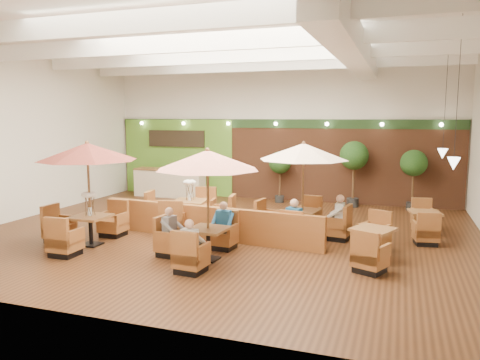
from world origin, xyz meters
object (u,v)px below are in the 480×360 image
at_px(table_4, 373,244).
at_px(diner_3, 295,217).
at_px(booth_divider, 207,223).
at_px(topiary_2, 414,165).
at_px(diner_1, 223,220).
at_px(table_1, 205,180).
at_px(table_3, 190,213).
at_px(table_5, 424,224).
at_px(diner_2, 171,226).
at_px(topiary_0, 280,165).
at_px(table_0, 86,171).
at_px(topiary_1, 354,158).
at_px(service_counter, 170,183).
at_px(diner_4, 338,213).
at_px(diner_0, 191,240).
at_px(table_2, 303,172).

xyz_separation_m(table_4, diner_3, (-1.98, 0.58, 0.39)).
distance_m(booth_divider, topiary_2, 8.15).
relative_size(booth_divider, diner_1, 8.79).
xyz_separation_m(table_1, table_3, (-1.71, 2.80, -1.45)).
bearing_deg(table_5, diner_2, -156.56).
bearing_deg(table_5, table_3, 179.14).
xyz_separation_m(booth_divider, topiary_0, (0.52, 6.02, 1.03)).
xyz_separation_m(table_0, diner_2, (2.48, -0.16, -1.21)).
distance_m(table_4, diner_2, 4.78).
distance_m(table_5, topiary_1, 4.68).
height_order(diner_1, diner_3, diner_3).
xyz_separation_m(service_counter, table_5, (9.80, -3.59, -0.24)).
height_order(table_5, diner_4, diner_4).
height_order(service_counter, topiary_2, topiary_2).
relative_size(table_4, diner_1, 3.67).
relative_size(table_3, table_4, 1.06).
xyz_separation_m(diner_3, diner_4, (0.97, 0.97, 0.00)).
bearing_deg(service_counter, topiary_1, 1.53).
height_order(table_1, diner_0, table_1).
distance_m(booth_divider, table_3, 1.49).
bearing_deg(diner_2, topiary_2, 151.94).
distance_m(service_counter, diner_2, 8.52).
xyz_separation_m(service_counter, diner_2, (3.96, -7.54, 0.15)).
relative_size(table_3, topiary_0, 1.45).
distance_m(service_counter, diner_0, 9.83).
bearing_deg(diner_1, topiary_1, -113.06).
bearing_deg(diner_3, diner_0, -105.78).
bearing_deg(diner_3, diner_2, -130.14).
relative_size(table_1, table_2, 0.98).
bearing_deg(diner_3, diner_1, -137.38).
height_order(table_2, diner_4, table_2).
relative_size(diner_0, diner_2, 1.00).
distance_m(service_counter, table_0, 7.65).
bearing_deg(table_0, diner_3, 18.00).
height_order(table_4, diner_4, diner_4).
xyz_separation_m(table_3, diner_2, (0.81, -2.80, 0.28)).
distance_m(topiary_1, topiary_2, 2.08).
distance_m(booth_divider, table_5, 6.06).
relative_size(service_counter, table_1, 1.14).
distance_m(topiary_0, topiary_1, 2.81).
xyz_separation_m(table_1, table_2, (1.72, 2.81, -0.08)).
distance_m(topiary_1, diner_2, 8.57).
height_order(service_counter, diner_4, diner_4).
bearing_deg(diner_4, service_counter, 59.28).
xyz_separation_m(table_1, topiary_0, (-0.18, 7.74, -0.41)).
bearing_deg(topiary_2, diner_2, -125.80).
distance_m(table_1, table_4, 4.19).
bearing_deg(diner_1, diner_4, -147.33).
height_order(table_1, diner_3, table_1).
distance_m(booth_divider, table_1, 2.35).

